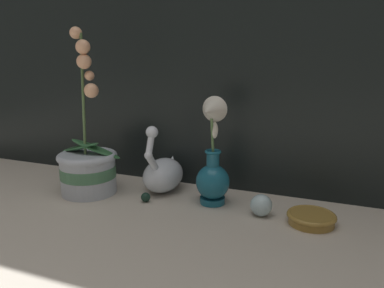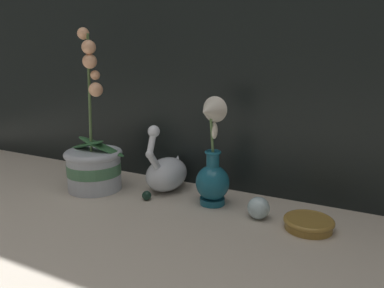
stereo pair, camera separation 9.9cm
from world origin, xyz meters
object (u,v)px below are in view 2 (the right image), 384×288
object	(u,v)px
amber_dish	(309,223)
swan_figurine	(167,172)
glass_sphere	(258,208)
orchid_potted_plant	(94,162)
blue_vase	(212,164)

from	to	relation	value
amber_dish	swan_figurine	bearing A→B (deg)	170.32
swan_figurine	glass_sphere	bearing A→B (deg)	-12.98
orchid_potted_plant	amber_dish	bearing A→B (deg)	2.05
blue_vase	amber_dish	xyz separation A→B (m)	(0.26, -0.03, -0.10)
swan_figurine	amber_dish	xyz separation A→B (m)	(0.43, -0.07, -0.04)
blue_vase	amber_dish	world-z (taller)	blue_vase
swan_figurine	blue_vase	world-z (taller)	blue_vase
orchid_potted_plant	swan_figurine	world-z (taller)	orchid_potted_plant
orchid_potted_plant	amber_dish	size ratio (longest dim) A/B	4.05
orchid_potted_plant	glass_sphere	size ratio (longest dim) A/B	8.50
glass_sphere	amber_dish	bearing A→B (deg)	-1.16
blue_vase	glass_sphere	distance (m)	0.17
swan_figurine	glass_sphere	world-z (taller)	swan_figurine
swan_figurine	blue_vase	size ratio (longest dim) A/B	0.71
swan_figurine	blue_vase	xyz separation A→B (m)	(0.17, -0.04, 0.06)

